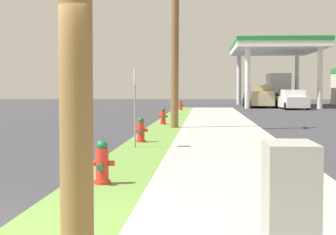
% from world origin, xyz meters
% --- Properties ---
extents(fire_hydrant_nearest, '(0.42, 0.38, 0.74)m').
position_xyz_m(fire_hydrant_nearest, '(0.63, 3.20, 0.45)').
color(fire_hydrant_nearest, red).
rests_on(fire_hydrant_nearest, grass_verge).
extents(fire_hydrant_second, '(0.42, 0.38, 0.74)m').
position_xyz_m(fire_hydrant_second, '(0.45, 10.55, 0.45)').
color(fire_hydrant_second, red).
rests_on(fire_hydrant_second, grass_verge).
extents(fire_hydrant_third, '(0.42, 0.37, 0.74)m').
position_xyz_m(fire_hydrant_third, '(0.51, 18.74, 0.45)').
color(fire_hydrant_third, red).
rests_on(fire_hydrant_third, grass_verge).
extents(fire_hydrant_fourth, '(0.42, 0.37, 0.74)m').
position_xyz_m(fire_hydrant_fourth, '(0.60, 27.54, 0.45)').
color(fire_hydrant_fourth, red).
rests_on(fire_hydrant_fourth, grass_verge).
extents(fire_hydrant_fifth, '(0.42, 0.38, 0.74)m').
position_xyz_m(fire_hydrant_fifth, '(0.61, 34.89, 0.45)').
color(fire_hydrant_fifth, red).
rests_on(fire_hydrant_fifth, grass_verge).
extents(utility_pole_midground, '(0.39, 1.40, 8.52)m').
position_xyz_m(utility_pole_midground, '(1.13, 16.91, 4.46)').
color(utility_pole_midground, brown).
rests_on(utility_pole_midground, grass_verge).
extents(utility_cabinet, '(0.47, 0.77, 1.15)m').
position_xyz_m(utility_cabinet, '(3.05, -1.34, 0.65)').
color(utility_cabinet, slate).
rests_on(utility_cabinet, sidewalk_slab).
extents(street_sign_post, '(0.05, 0.36, 2.12)m').
position_xyz_m(street_sign_post, '(0.47, 9.01, 1.63)').
color(street_sign_post, gray).
rests_on(street_sign_post, grass_verge).
extents(car_white_by_near_pump, '(2.21, 4.62, 1.57)m').
position_xyz_m(car_white_by_near_pump, '(9.40, 40.07, 0.72)').
color(car_white_by_near_pump, white).
rests_on(car_white_by_near_pump, ground).
extents(car_teal_by_far_pump, '(2.01, 4.53, 1.57)m').
position_xyz_m(car_teal_by_far_pump, '(9.49, 54.07, 0.72)').
color(car_teal_by_far_pump, '#197075').
rests_on(car_teal_by_far_pump, ground).
extents(truck_black_at_forecourt, '(2.14, 6.41, 3.11)m').
position_xyz_m(truck_black_at_forecourt, '(9.49, 50.28, 1.49)').
color(truck_black_at_forecourt, black).
rests_on(truck_black_at_forecourt, ground).
extents(truck_navy_on_apron, '(2.42, 5.51, 1.97)m').
position_xyz_m(truck_navy_on_apron, '(6.97, 46.80, 0.91)').
color(truck_navy_on_apron, navy).
rests_on(truck_navy_on_apron, ground).
extents(truck_tan_at_far_bay, '(2.38, 5.50, 1.97)m').
position_xyz_m(truck_tan_at_far_bay, '(7.31, 44.03, 0.91)').
color(truck_tan_at_far_bay, tan).
rests_on(truck_tan_at_far_bay, ground).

